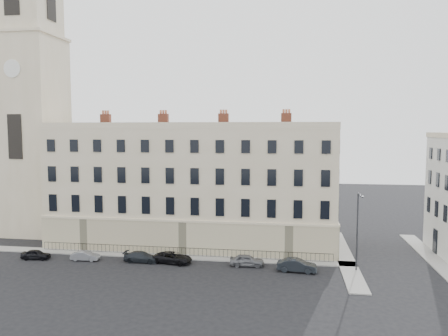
# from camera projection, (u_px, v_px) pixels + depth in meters

# --- Properties ---
(ground) EXTENTS (160.00, 160.00, 0.00)m
(ground) POSITION_uv_depth(u_px,v_px,m) (225.00, 274.00, 45.37)
(ground) COLOR black
(ground) RESTS_ON ground
(terrace) EXTENTS (36.22, 12.22, 17.00)m
(terrace) POSITION_uv_depth(u_px,v_px,m) (194.00, 186.00, 57.39)
(terrace) COLOR beige
(terrace) RESTS_ON ground
(church_tower) EXTENTS (8.00, 8.13, 44.00)m
(church_tower) POSITION_uv_depth(u_px,v_px,m) (31.00, 103.00, 62.02)
(church_tower) COLOR beige
(church_tower) RESTS_ON ground
(pavement_terrace) EXTENTS (48.00, 2.00, 0.12)m
(pavement_terrace) POSITION_uv_depth(u_px,v_px,m) (148.00, 255.00, 51.79)
(pavement_terrace) COLOR gray
(pavement_terrace) RESTS_ON ground
(pavement_east_return) EXTENTS (2.00, 24.00, 0.12)m
(pavement_east_return) POSITION_uv_depth(u_px,v_px,m) (344.00, 256.00, 51.29)
(pavement_east_return) COLOR gray
(pavement_east_return) RESTS_ON ground
(pavement_adjacent) EXTENTS (2.00, 20.00, 0.12)m
(pavement_adjacent) POSITION_uv_depth(u_px,v_px,m) (429.00, 255.00, 51.76)
(pavement_adjacent) COLOR gray
(pavement_adjacent) RESTS_ON ground
(railings) EXTENTS (35.00, 0.04, 0.96)m
(railings) POSITION_uv_depth(u_px,v_px,m) (182.00, 252.00, 51.54)
(railings) COLOR black
(railings) RESTS_ON ground
(car_a) EXTENTS (3.37, 1.58, 1.12)m
(car_a) POSITION_uv_depth(u_px,v_px,m) (36.00, 254.00, 50.38)
(car_a) COLOR black
(car_a) RESTS_ON ground
(car_b) EXTENTS (3.29, 1.29, 1.07)m
(car_b) POSITION_uv_depth(u_px,v_px,m) (85.00, 256.00, 49.91)
(car_b) COLOR gray
(car_b) RESTS_ON ground
(car_c) EXTENTS (4.05, 1.65, 1.17)m
(car_c) POSITION_uv_depth(u_px,v_px,m) (142.00, 257.00, 49.31)
(car_c) COLOR black
(car_c) RESTS_ON ground
(car_d) EXTENTS (4.67, 2.73, 1.22)m
(car_d) POSITION_uv_depth(u_px,v_px,m) (173.00, 258.00, 48.91)
(car_d) COLOR black
(car_d) RESTS_ON ground
(car_e) EXTENTS (3.82, 1.65, 1.28)m
(car_e) POSITION_uv_depth(u_px,v_px,m) (247.00, 260.00, 47.80)
(car_e) COLOR slate
(car_e) RESTS_ON ground
(car_f) EXTENTS (4.26, 1.80, 1.37)m
(car_f) POSITION_uv_depth(u_px,v_px,m) (297.00, 265.00, 45.90)
(car_f) COLOR black
(car_f) RESTS_ON ground
(streetlamp) EXTENTS (0.42, 1.80, 8.33)m
(streetlamp) POSITION_uv_depth(u_px,v_px,m) (358.00, 228.00, 45.69)
(streetlamp) COLOR #303135
(streetlamp) RESTS_ON ground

